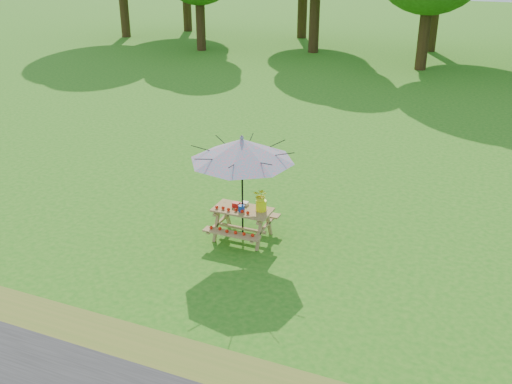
% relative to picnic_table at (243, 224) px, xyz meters
% --- Properties ---
extents(ground, '(120.00, 120.00, 0.00)m').
position_rel_picnic_table_xyz_m(ground, '(4.87, -1.17, -0.33)').
color(ground, '#227115').
rests_on(ground, ground).
extents(picnic_table, '(1.20, 1.32, 0.67)m').
position_rel_picnic_table_xyz_m(picnic_table, '(0.00, 0.00, 0.00)').
color(picnic_table, '#AC774D').
rests_on(picnic_table, ground).
extents(patio_umbrella, '(2.47, 2.47, 2.25)m').
position_rel_picnic_table_xyz_m(patio_umbrella, '(0.00, 0.00, 1.62)').
color(patio_umbrella, black).
rests_on(patio_umbrella, ground).
extents(produce_bins, '(0.32, 0.43, 0.13)m').
position_rel_picnic_table_xyz_m(produce_bins, '(-0.05, 0.01, 0.40)').
color(produce_bins, red).
rests_on(produce_bins, picnic_table).
extents(tomatoes_row, '(0.77, 0.13, 0.07)m').
position_rel_picnic_table_xyz_m(tomatoes_row, '(-0.15, -0.18, 0.38)').
color(tomatoes_row, red).
rests_on(tomatoes_row, picnic_table).
extents(flower_bucket, '(0.30, 0.26, 0.49)m').
position_rel_picnic_table_xyz_m(flower_bucket, '(0.38, 0.09, 0.61)').
color(flower_bucket, '#F8FF0D').
rests_on(flower_bucket, picnic_table).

